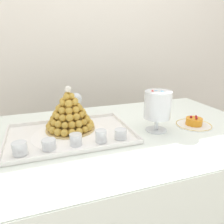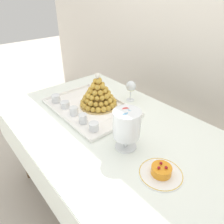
{
  "view_description": "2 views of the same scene",
  "coord_description": "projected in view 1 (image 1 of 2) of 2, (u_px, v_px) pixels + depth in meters",
  "views": [
    {
      "loc": [
        -0.41,
        -1.01,
        1.21
      ],
      "look_at": [
        -0.05,
        0.03,
        0.85
      ],
      "focal_mm": 34.33,
      "sensor_mm": 36.0,
      "label": 1
    },
    {
      "loc": [
        0.8,
        -0.68,
        1.49
      ],
      "look_at": [
        -0.04,
        0.02,
        0.83
      ],
      "focal_mm": 34.02,
      "sensor_mm": 36.0,
      "label": 2
    }
  ],
  "objects": [
    {
      "name": "wine_glass",
      "position": [
        76.0,
        100.0,
        1.37
      ],
      "size": [
        0.07,
        0.07,
        0.15
      ],
      "color": "silver",
      "rests_on": "buffet_table"
    },
    {
      "name": "dessert_cup_left",
      "position": [
        20.0,
        149.0,
        0.9
      ],
      "size": [
        0.06,
        0.06,
        0.05
      ],
      "color": "silver",
      "rests_on": "serving_tray"
    },
    {
      "name": "dessert_cup_mid_left",
      "position": [
        49.0,
        145.0,
        0.95
      ],
      "size": [
        0.06,
        0.06,
        0.05
      ],
      "color": "silver",
      "rests_on": "serving_tray"
    },
    {
      "name": "serving_tray",
      "position": [
        70.0,
        135.0,
        1.11
      ],
      "size": [
        0.63,
        0.43,
        0.02
      ],
      "color": "white",
      "rests_on": "buffet_table"
    },
    {
      "name": "dessert_cup_mid_right",
      "position": [
        101.0,
        137.0,
        1.01
      ],
      "size": [
        0.05,
        0.05,
        0.06
      ],
      "color": "silver",
      "rests_on": "serving_tray"
    },
    {
      "name": "buffet_table",
      "position": [
        122.0,
        144.0,
        1.2
      ],
      "size": [
        1.6,
        0.97,
        0.74
      ],
      "color": "brown",
      "rests_on": "ground_plane"
    },
    {
      "name": "dessert_cup_right",
      "position": [
        121.0,
        134.0,
        1.05
      ],
      "size": [
        0.06,
        0.06,
        0.05
      ],
      "color": "silver",
      "rests_on": "serving_tray"
    },
    {
      "name": "dessert_cup_centre",
      "position": [
        76.0,
        140.0,
        0.98
      ],
      "size": [
        0.06,
        0.06,
        0.05
      ],
      "color": "silver",
      "rests_on": "serving_tray"
    },
    {
      "name": "macaron_goblet",
      "position": [
        158.0,
        105.0,
        1.13
      ],
      "size": [
        0.14,
        0.14,
        0.23
      ],
      "color": "white",
      "rests_on": "buffet_table"
    },
    {
      "name": "backdrop_wall",
      "position": [
        82.0,
        37.0,
        1.89
      ],
      "size": [
        4.8,
        0.1,
        2.5
      ],
      "primitive_type": "cube",
      "color": "silver",
      "rests_on": "ground_plane"
    },
    {
      "name": "fruit_tart_plate",
      "position": [
        194.0,
        123.0,
        1.24
      ],
      "size": [
        0.21,
        0.21,
        0.06
      ],
      "color": "white",
      "rests_on": "buffet_table"
    },
    {
      "name": "croquembouche",
      "position": [
        70.0,
        113.0,
        1.14
      ],
      "size": [
        0.26,
        0.26,
        0.24
      ],
      "color": "tan",
      "rests_on": "serving_tray"
    }
  ]
}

